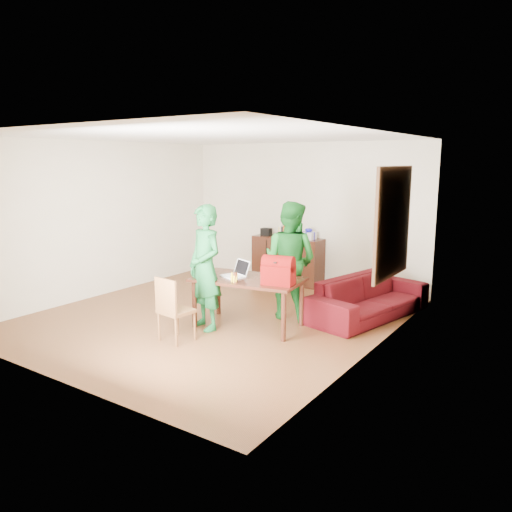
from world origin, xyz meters
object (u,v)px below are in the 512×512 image
Objects in this scene: chair at (176,322)px; sofa at (369,297)px; red_bag at (278,273)px; bottle at (235,277)px; table at (248,284)px; person_far at (290,260)px; person_near at (205,268)px; laptop at (233,274)px.

chair reaches higher than sofa.
bottle is at bearing -164.90° from red_bag.
chair reaches higher than table.
person_far is 0.84m from red_bag.
sofa is at bearing 52.99° from red_bag.
red_bag is 0.20× the size of sofa.
person_near is (-0.46, -0.39, 0.25)m from table.
person_near is at bearing -173.03° from bottle.
red_bag is (0.77, -0.01, 0.11)m from laptop.
person_far is (0.74, 1.73, 0.63)m from chair.
person_near is at bearing 95.79° from chair.
chair is 1.98m from person_far.
chair is 5.15× the size of bottle.
person_far is at bearing 98.32° from red_bag.
person_near is 0.49m from bottle.
chair is 1.10m from laptop.
person_near reaches higher than bottle.
chair is at bearing 66.80° from person_far.
person_near is 2.56m from sofa.
chair is 1.00m from bottle.
table is 0.27m from laptop.
chair is at bearing -70.91° from person_near.
person_far is at bearing 75.85° from person_near.
sofa is at bearing 54.16° from bottle.
laptop is 0.19× the size of sofa.
red_bag is at bearing 36.79° from person_near.
person_far is 0.83× the size of sofa.
table is 0.78× the size of sofa.
chair is 0.88m from person_near.
table is 0.93× the size of person_far.
person_far reaches higher than person_near.
table is 0.93× the size of person_near.
table is 0.38m from bottle.
laptop reaches higher than chair.
bottle is 0.59m from red_bag.
person_far is at bearing 59.93° from table.
table is 1.18m from chair.
person_far reaches higher than sofa.
chair is 2.07× the size of red_bag.
chair is 0.41× the size of sofa.
red_bag is at bearing 48.84° from chair.
laptop is (-0.49, -0.78, -0.12)m from person_far.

